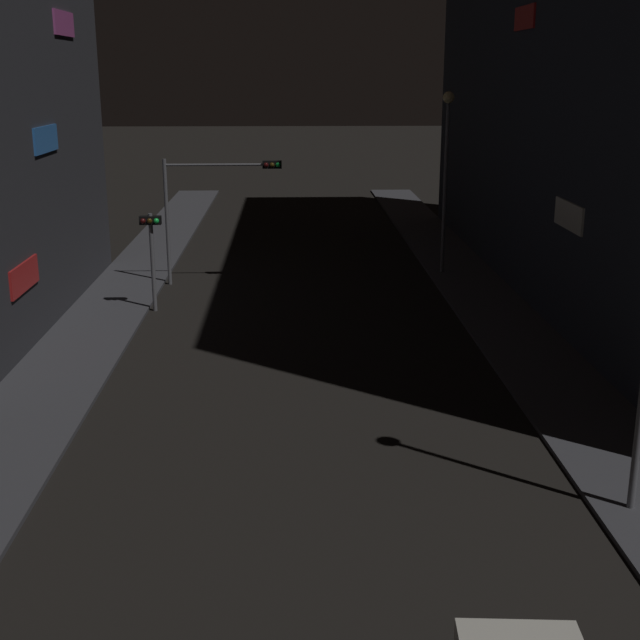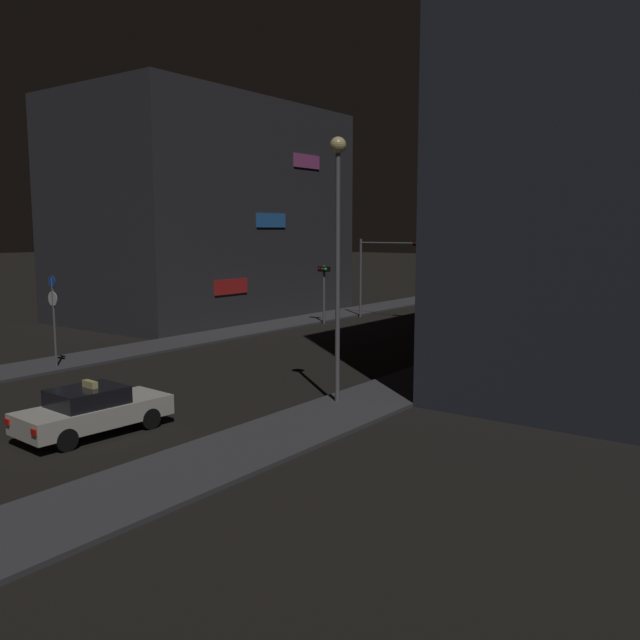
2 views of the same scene
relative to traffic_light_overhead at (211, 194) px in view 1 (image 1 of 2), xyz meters
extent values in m
cube|color=#424247|center=(-3.67, -3.96, -3.84)|extent=(3.02, 67.52, 0.12)
cube|color=#424247|center=(11.04, -3.96, -3.84)|extent=(3.02, 67.52, 0.12)
cube|color=red|center=(-5.14, -9.37, -1.33)|extent=(0.08, 2.80, 0.90)
cube|color=#337FE5|center=(-5.14, -5.59, 2.66)|extent=(0.08, 2.80, 0.90)
cube|color=#D859B2|center=(-5.14, -1.80, 6.66)|extent=(0.08, 2.80, 0.90)
cube|color=white|center=(12.51, -8.33, 0.34)|extent=(0.08, 2.80, 0.90)
cube|color=red|center=(12.51, -1.16, 6.94)|extent=(0.08, 2.80, 0.90)
cylinder|color=slate|center=(-1.91, 0.02, -1.23)|extent=(0.16, 0.16, 5.35)
cylinder|color=slate|center=(0.33, 0.02, 1.20)|extent=(4.48, 0.10, 0.10)
cube|color=black|center=(2.57, 0.02, 1.20)|extent=(0.80, 0.28, 0.32)
sphere|color=#3F0C0C|center=(2.32, -0.16, 1.20)|extent=(0.20, 0.20, 0.20)
sphere|color=#3F2D0C|center=(2.57, -0.16, 1.20)|extent=(0.20, 0.20, 0.20)
sphere|color=#19E54C|center=(2.82, -0.16, 1.20)|extent=(0.20, 0.20, 0.20)
cylinder|color=slate|center=(-1.91, -4.27, -2.03)|extent=(0.16, 0.16, 3.75)
cube|color=black|center=(-1.91, -4.27, -0.40)|extent=(0.80, 0.28, 0.32)
sphere|color=#3F0C0C|center=(-2.15, -4.45, -0.40)|extent=(0.20, 0.20, 0.20)
sphere|color=#3F2D0C|center=(-1.91, -4.45, -0.40)|extent=(0.20, 0.20, 0.20)
sphere|color=#19E54C|center=(-1.66, -4.45, -0.40)|extent=(0.20, 0.20, 0.20)
cylinder|color=slate|center=(10.15, 1.52, -0.08)|extent=(0.16, 0.16, 7.39)
sphere|color=#F4D88C|center=(10.15, 1.52, 3.87)|extent=(0.51, 0.51, 0.51)
camera|label=1|loc=(3.32, -36.10, 4.87)|focal=48.04mm
camera|label=2|loc=(23.23, -39.03, 2.07)|focal=37.99mm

